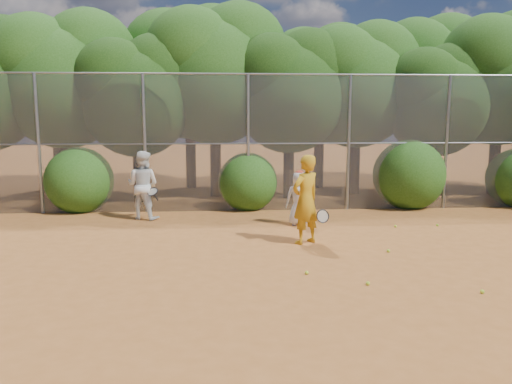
{
  "coord_description": "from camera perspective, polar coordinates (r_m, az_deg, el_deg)",
  "views": [
    {
      "loc": [
        -1.74,
        -8.67,
        2.83
      ],
      "look_at": [
        -1.0,
        2.5,
        1.1
      ],
      "focal_mm": 35.0,
      "sensor_mm": 36.0,
      "label": 1
    }
  ],
  "objects": [
    {
      "name": "ground",
      "position": [
        9.28,
        7.29,
        -9.04
      ],
      "size": [
        80.0,
        80.0,
        0.0
      ],
      "primitive_type": "plane",
      "color": "#A75C25",
      "rests_on": "ground"
    },
    {
      "name": "fence_back",
      "position": [
        14.78,
        2.52,
        5.76
      ],
      "size": [
        20.05,
        0.09,
        4.03
      ],
      "color": "gray",
      "rests_on": "ground"
    },
    {
      "name": "tree_1",
      "position": [
        18.03,
        -21.07,
        12.46
      ],
      "size": [
        4.64,
        4.03,
        6.35
      ],
      "color": "black",
      "rests_on": "ground"
    },
    {
      "name": "tree_2",
      "position": [
        16.74,
        -13.36,
        11.14
      ],
      "size": [
        3.99,
        3.47,
        5.47
      ],
      "color": "black",
      "rests_on": "ground"
    },
    {
      "name": "tree_3",
      "position": [
        17.58,
        -4.56,
        13.87
      ],
      "size": [
        4.89,
        4.26,
        6.7
      ],
      "color": "black",
      "rests_on": "ground"
    },
    {
      "name": "tree_4",
      "position": [
        17.09,
        4.01,
        11.88
      ],
      "size": [
        4.19,
        3.64,
        5.73
      ],
      "color": "black",
      "rests_on": "ground"
    },
    {
      "name": "tree_5",
      "position": [
        18.39,
        11.61,
        12.41
      ],
      "size": [
        4.51,
        3.92,
        6.17
      ],
      "color": "black",
      "rests_on": "ground"
    },
    {
      "name": "tree_6",
      "position": [
        18.24,
        20.1,
        10.27
      ],
      "size": [
        3.86,
        3.36,
        5.29
      ],
      "color": "black",
      "rests_on": "ground"
    },
    {
      "name": "tree_7",
      "position": [
        19.95,
        26.27,
        12.07
      ],
      "size": [
        4.77,
        4.14,
        6.53
      ],
      "color": "black",
      "rests_on": "ground"
    },
    {
      "name": "tree_9",
      "position": [
        20.53,
        -21.9,
        12.39
      ],
      "size": [
        4.83,
        4.2,
        6.62
      ],
      "color": "black",
      "rests_on": "ground"
    },
    {
      "name": "tree_10",
      "position": [
        19.83,
        -7.45,
        13.92
      ],
      "size": [
        5.15,
        4.48,
        7.06
      ],
      "color": "black",
      "rests_on": "ground"
    },
    {
      "name": "tree_11",
      "position": [
        19.72,
        7.5,
        12.6
      ],
      "size": [
        4.64,
        4.03,
        6.35
      ],
      "color": "black",
      "rests_on": "ground"
    },
    {
      "name": "tree_12",
      "position": [
        21.64,
        19.28,
        12.77
      ],
      "size": [
        5.02,
        4.37,
        6.88
      ],
      "color": "black",
      "rests_on": "ground"
    },
    {
      "name": "bush_0",
      "position": [
        15.67,
        -19.55,
        1.57
      ],
      "size": [
        2.0,
        2.0,
        2.0
      ],
      "primitive_type": "sphere",
      "color": "#214C13",
      "rests_on": "ground"
    },
    {
      "name": "bush_1",
      "position": [
        15.11,
        -0.96,
        1.45
      ],
      "size": [
        1.8,
        1.8,
        1.8
      ],
      "primitive_type": "sphere",
      "color": "#214C13",
      "rests_on": "ground"
    },
    {
      "name": "bush_2",
      "position": [
        16.13,
        17.1,
        2.24
      ],
      "size": [
        2.2,
        2.2,
        2.2
      ],
      "primitive_type": "sphere",
      "color": "#214C13",
      "rests_on": "ground"
    },
    {
      "name": "player_yellow",
      "position": [
        11.03,
        5.69,
        -0.87
      ],
      "size": [
        0.94,
        0.8,
        1.98
      ],
      "rotation": [
        0.0,
        0.0,
        3.75
      ],
      "color": "#C89017",
      "rests_on": "ground"
    },
    {
      "name": "player_teen",
      "position": [
        12.91,
        4.96,
        -0.68
      ],
      "size": [
        0.73,
        0.51,
        1.43
      ],
      "rotation": [
        0.0,
        0.0,
        3.04
      ],
      "color": "white",
      "rests_on": "ground"
    },
    {
      "name": "player_white",
      "position": [
        13.95,
        -12.81,
        0.76
      ],
      "size": [
        1.1,
        0.98,
        1.87
      ],
      "rotation": [
        0.0,
        0.0,
        2.79
      ],
      "color": "white",
      "rests_on": "ground"
    },
    {
      "name": "ball_0",
      "position": [
        10.8,
        14.89,
        -6.52
      ],
      "size": [
        0.07,
        0.07,
        0.07
      ],
      "primitive_type": "sphere",
      "color": "#C0E72A",
      "rests_on": "ground"
    },
    {
      "name": "ball_1",
      "position": [
        13.65,
        20.01,
        -3.57
      ],
      "size": [
        0.07,
        0.07,
        0.07
      ],
      "primitive_type": "sphere",
      "color": "#C0E72A",
      "rests_on": "ground"
    },
    {
      "name": "ball_2",
      "position": [
        8.91,
        24.44,
        -10.33
      ],
      "size": [
        0.07,
        0.07,
        0.07
      ],
      "primitive_type": "sphere",
      "color": "#C0E72A",
      "rests_on": "ground"
    },
    {
      "name": "ball_4",
      "position": [
        9.1,
        5.82,
        -9.16
      ],
      "size": [
        0.07,
        0.07,
        0.07
      ],
      "primitive_type": "sphere",
      "color": "#C0E72A",
      "rests_on": "ground"
    },
    {
      "name": "ball_5",
      "position": [
        13.19,
        15.64,
        -3.78
      ],
      "size": [
        0.07,
        0.07,
        0.07
      ],
      "primitive_type": "sphere",
      "color": "#C0E72A",
      "rests_on": "ground"
    },
    {
      "name": "ball_6",
      "position": [
        8.72,
        12.66,
        -10.15
      ],
      "size": [
        0.07,
        0.07,
        0.07
      ],
      "primitive_type": "sphere",
      "color": "#C0E72A",
      "rests_on": "ground"
    }
  ]
}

